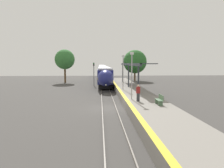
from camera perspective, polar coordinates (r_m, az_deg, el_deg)
name	(u,v)px	position (r m, az deg, el deg)	size (l,w,h in m)	color
ground_plane	(109,108)	(23.08, -0.80, -6.35)	(120.00, 120.00, 0.00)	#423F3D
rail_left	(102,108)	(23.05, -2.60, -6.18)	(0.08, 90.00, 0.15)	slate
rail_right	(116,107)	(23.11, 1.00, -6.15)	(0.08, 90.00, 0.15)	slate
train	(103,70)	(77.04, -2.48, 3.58)	(2.77, 86.51, 3.83)	black
platform_right	(143,103)	(23.41, 8.04, -4.97)	(4.03, 64.00, 1.03)	gray
platform_bench	(160,99)	(20.04, 12.37, -3.96)	(0.44, 1.52, 0.89)	#4C6B4C
person_waiting	(138,93)	(21.39, 6.85, -2.28)	(0.36, 0.22, 1.63)	#333338
railway_signal	(94,72)	(45.88, -4.77, 3.19)	(0.28, 0.28, 4.82)	#59595E
lamppost_near	(132,72)	(22.31, 5.18, 3.08)	(0.36, 0.20, 4.82)	#9E9EA3
lamppost_mid	(123,70)	(30.59, 2.91, 3.74)	(0.36, 0.20, 4.82)	#9E9EA3
station_canopy	(132,65)	(34.31, 5.34, 5.07)	(2.02, 20.56, 3.71)	#333842
background_tree_left	(65,59)	(54.06, -12.24, 6.29)	(4.78, 4.78, 8.03)	brown
background_tree_right	(135,62)	(58.73, 6.00, 5.80)	(6.24, 6.24, 8.23)	brown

